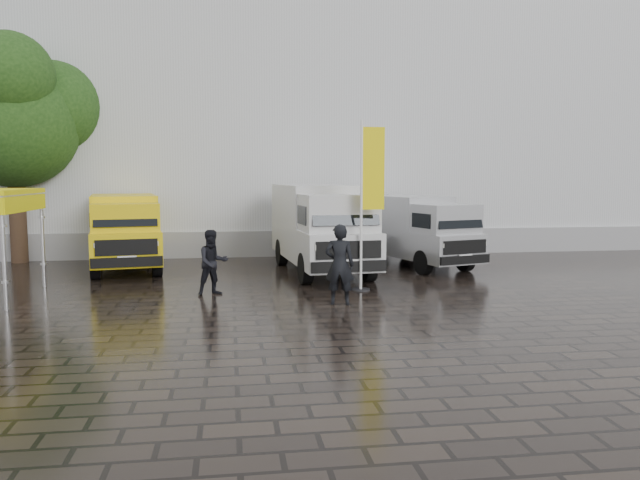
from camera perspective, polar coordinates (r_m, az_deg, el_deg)
The scene contains 11 objects.
ground at distance 16.75m, azimuth 3.44°, elevation -4.84°, with size 120.00×120.00×0.00m, color black.
exhibition_hall at distance 32.69m, azimuth 1.22°, elevation 10.92°, with size 44.00×16.00×12.00m, color silver.
hall_plinth at distance 24.79m, azimuth 4.25°, elevation -0.21°, with size 44.00×0.15×1.00m, color gray.
van_yellow at distance 21.62m, azimuth -17.43°, elevation 0.62°, with size 2.06×5.36×2.47m, color #E0C00B, non-canonical shape.
van_white at distance 20.12m, azimuth 0.09°, elevation 1.01°, with size 2.17×6.51×2.82m, color silver, non-canonical shape.
van_silver at distance 21.84m, azimuth 8.59°, elevation 0.80°, with size 1.86×5.58×2.42m, color silver, non-canonical shape.
flagpole at distance 16.90m, azimuth 4.40°, elevation 3.93°, with size 0.88×0.50×4.60m.
tree at distance 25.15m, azimuth -26.38°, elevation 10.21°, with size 4.59×4.59×8.23m.
wheelie_bin at distance 25.03m, azimuth 10.84°, elevation -0.14°, with size 0.65×0.65×1.08m, color black.
person_front at distance 15.07m, azimuth 1.80°, elevation -2.26°, with size 0.72×0.47×1.96m, color black.
person_tent at distance 16.57m, azimuth -9.77°, elevation -2.03°, with size 0.83×0.65×1.71m, color black.
Camera 1 is at (-3.35, -16.12, 3.10)m, focal length 35.00 mm.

